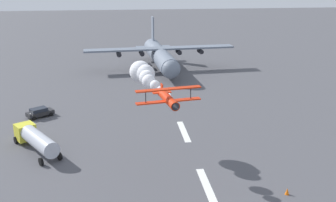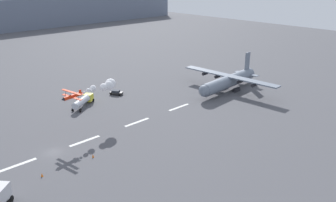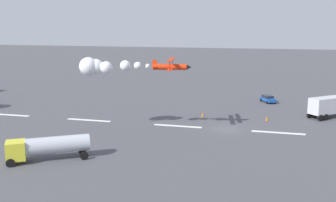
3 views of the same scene
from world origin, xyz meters
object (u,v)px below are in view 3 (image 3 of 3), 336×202
(traffic_cone_near, at_px, (267,118))
(traffic_cone_far, at_px, (203,114))
(followme_car_yellow, at_px, (268,99))
(stunt_biplane_red, at_px, (106,67))
(fuel_tanker_truck, at_px, (47,146))

(traffic_cone_near, xyz_separation_m, traffic_cone_far, (11.31, -0.42, 0.00))
(followme_car_yellow, distance_m, traffic_cone_far, 19.89)
(stunt_biplane_red, relative_size, fuel_tanker_truck, 1.77)
(fuel_tanker_truck, relative_size, followme_car_yellow, 2.09)
(traffic_cone_near, bearing_deg, followme_car_yellow, -89.70)
(stunt_biplane_red, height_order, fuel_tanker_truck, stunt_biplane_red)
(followme_car_yellow, xyz_separation_m, traffic_cone_near, (-0.09, 16.84, -0.44))
(followme_car_yellow, bearing_deg, stunt_biplane_red, 51.81)
(stunt_biplane_red, xyz_separation_m, traffic_cone_near, (-23.88, -13.41, -9.70))
(fuel_tanker_truck, distance_m, followme_car_yellow, 51.35)
(stunt_biplane_red, height_order, followme_car_yellow, stunt_biplane_red)
(stunt_biplane_red, xyz_separation_m, followme_car_yellow, (-23.79, -30.25, -9.26))
(fuel_tanker_truck, xyz_separation_m, traffic_cone_near, (-25.54, -27.75, -1.37))
(stunt_biplane_red, distance_m, traffic_cone_near, 29.05)
(fuel_tanker_truck, relative_size, traffic_cone_far, 12.71)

